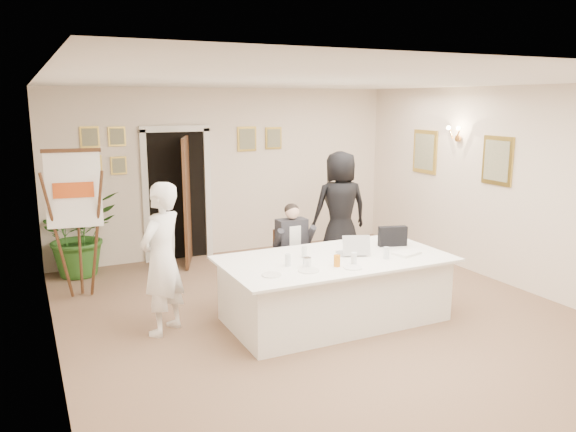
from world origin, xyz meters
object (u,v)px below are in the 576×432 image
(seated_man, at_px, (293,250))
(potted_palm, at_px, (78,234))
(conference_table, at_px, (335,288))
(standing_man, at_px, (162,259))
(laptop_bag, at_px, (393,236))
(paper_stack, at_px, (407,253))
(flip_chart, at_px, (78,232))
(laptop, at_px, (351,243))
(standing_woman, at_px, (340,208))
(steel_jug, at_px, (307,262))
(oj_glass, at_px, (337,261))

(seated_man, distance_m, potted_palm, 3.34)
(conference_table, height_order, standing_man, standing_man)
(laptop_bag, height_order, paper_stack, laptop_bag)
(flip_chart, bearing_deg, laptop, -35.59)
(standing_woman, distance_m, paper_stack, 2.31)
(conference_table, height_order, potted_palm, potted_palm)
(paper_stack, xyz_separation_m, steel_jug, (-1.32, 0.06, 0.04))
(flip_chart, xyz_separation_m, oj_glass, (2.49, -2.45, -0.06))
(seated_man, bearing_deg, paper_stack, -65.67)
(laptop, bearing_deg, oj_glass, -118.74)
(flip_chart, distance_m, laptop, 3.57)
(flip_chart, height_order, laptop, flip_chart)
(flip_chart, bearing_deg, seated_man, -23.67)
(seated_man, distance_m, steel_jug, 1.28)
(laptop, relative_size, oj_glass, 2.71)
(laptop, distance_m, steel_jug, 0.77)
(flip_chart, distance_m, oj_glass, 3.50)
(laptop_bag, bearing_deg, flip_chart, 165.95)
(flip_chart, distance_m, laptop_bag, 4.10)
(standing_man, bearing_deg, laptop_bag, 132.59)
(potted_palm, bearing_deg, standing_woman, -17.39)
(laptop_bag, bearing_deg, laptop, -156.50)
(conference_table, bearing_deg, standing_woman, 57.84)
(conference_table, xyz_separation_m, laptop_bag, (0.93, 0.15, 0.51))
(laptop, relative_size, laptop_bag, 0.97)
(standing_woman, relative_size, paper_stack, 5.89)
(laptop, bearing_deg, standing_man, -172.74)
(laptop, relative_size, paper_stack, 1.14)
(standing_man, bearing_deg, potted_palm, -117.03)
(seated_man, bearing_deg, steel_jug, -120.87)
(conference_table, height_order, steel_jug, steel_jug)
(standing_man, bearing_deg, oj_glass, 114.34)
(standing_man, bearing_deg, standing_woman, 164.84)
(standing_man, xyz_separation_m, steel_jug, (1.45, -0.71, -0.03))
(laptop, bearing_deg, flip_chart, 163.64)
(standing_man, distance_m, potted_palm, 2.78)
(conference_table, distance_m, standing_woman, 2.43)
(seated_man, relative_size, steel_jug, 11.58)
(oj_glass, distance_m, steel_jug, 0.34)
(seated_man, bearing_deg, flip_chart, 144.57)
(standing_man, relative_size, laptop_bag, 4.78)
(paper_stack, xyz_separation_m, oj_glass, (-1.01, -0.07, 0.05))
(laptop_bag, xyz_separation_m, oj_glass, (-1.10, -0.48, -0.06))
(standing_woman, relative_size, steel_jug, 16.60)
(standing_man, bearing_deg, conference_table, 124.89)
(flip_chart, distance_m, steel_jug, 3.19)
(flip_chart, height_order, standing_man, flip_chart)
(standing_woman, height_order, paper_stack, standing_woman)
(flip_chart, relative_size, steel_jug, 17.77)
(potted_palm, height_order, steel_jug, potted_palm)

